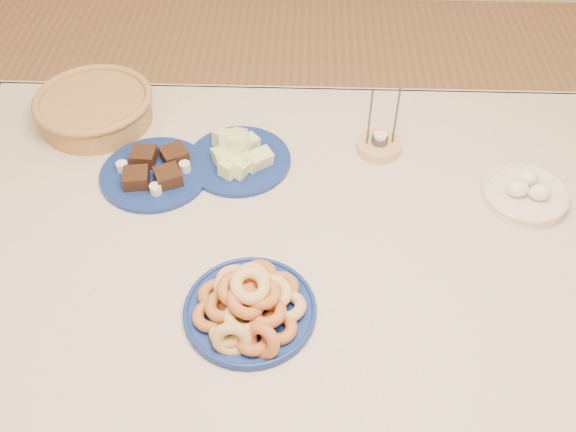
{
  "coord_description": "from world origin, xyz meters",
  "views": [
    {
      "loc": [
        0.03,
        -0.97,
        1.82
      ],
      "look_at": [
        0.0,
        -0.05,
        0.85
      ],
      "focal_mm": 40.0,
      "sensor_mm": 36.0,
      "label": 1
    }
  ],
  "objects_px": {
    "dining_table": "(289,260)",
    "candle_holder": "(379,145)",
    "brownie_plate": "(155,171)",
    "wicker_basket": "(95,107)",
    "egg_bowl": "(525,193)",
    "donut_platter": "(249,306)",
    "melon_plate": "(238,156)"
  },
  "relations": [
    {
      "from": "donut_platter",
      "to": "melon_plate",
      "type": "relative_size",
      "value": 0.91
    },
    {
      "from": "dining_table",
      "to": "candle_holder",
      "type": "relative_size",
      "value": 9.09
    },
    {
      "from": "dining_table",
      "to": "wicker_basket",
      "type": "height_order",
      "value": "wicker_basket"
    },
    {
      "from": "donut_platter",
      "to": "egg_bowl",
      "type": "distance_m",
      "value": 0.71
    },
    {
      "from": "melon_plate",
      "to": "egg_bowl",
      "type": "xyz_separation_m",
      "value": [
        0.68,
        -0.11,
        -0.0
      ]
    },
    {
      "from": "dining_table",
      "to": "candle_holder",
      "type": "bearing_deg",
      "value": 52.25
    },
    {
      "from": "melon_plate",
      "to": "brownie_plate",
      "type": "distance_m",
      "value": 0.21
    },
    {
      "from": "wicker_basket",
      "to": "donut_platter",
      "type": "bearing_deg",
      "value": -53.46
    },
    {
      "from": "wicker_basket",
      "to": "egg_bowl",
      "type": "distance_m",
      "value": 1.11
    },
    {
      "from": "wicker_basket",
      "to": "candle_holder",
      "type": "relative_size",
      "value": 2.07
    },
    {
      "from": "melon_plate",
      "to": "brownie_plate",
      "type": "xyz_separation_m",
      "value": [
        -0.2,
        -0.05,
        -0.01
      ]
    },
    {
      "from": "dining_table",
      "to": "melon_plate",
      "type": "xyz_separation_m",
      "value": [
        -0.13,
        0.22,
        0.13
      ]
    },
    {
      "from": "wicker_basket",
      "to": "egg_bowl",
      "type": "xyz_separation_m",
      "value": [
        1.07,
        -0.26,
        -0.02
      ]
    },
    {
      "from": "dining_table",
      "to": "wicker_basket",
      "type": "distance_m",
      "value": 0.66
    },
    {
      "from": "dining_table",
      "to": "donut_platter",
      "type": "bearing_deg",
      "value": -106.73
    },
    {
      "from": "wicker_basket",
      "to": "candle_holder",
      "type": "bearing_deg",
      "value": -7.37
    },
    {
      "from": "donut_platter",
      "to": "egg_bowl",
      "type": "height_order",
      "value": "donut_platter"
    },
    {
      "from": "dining_table",
      "to": "donut_platter",
      "type": "distance_m",
      "value": 0.28
    },
    {
      "from": "brownie_plate",
      "to": "candle_holder",
      "type": "bearing_deg",
      "value": 11.66
    },
    {
      "from": "candle_holder",
      "to": "dining_table",
      "type": "bearing_deg",
      "value": -127.75
    },
    {
      "from": "brownie_plate",
      "to": "candle_holder",
      "type": "xyz_separation_m",
      "value": [
        0.55,
        0.11,
        0.0
      ]
    },
    {
      "from": "melon_plate",
      "to": "egg_bowl",
      "type": "bearing_deg",
      "value": -8.86
    },
    {
      "from": "dining_table",
      "to": "wicker_basket",
      "type": "relative_size",
      "value": 4.38
    },
    {
      "from": "brownie_plate",
      "to": "wicker_basket",
      "type": "distance_m",
      "value": 0.29
    },
    {
      "from": "dining_table",
      "to": "brownie_plate",
      "type": "distance_m",
      "value": 0.39
    },
    {
      "from": "donut_platter",
      "to": "candle_holder",
      "type": "bearing_deg",
      "value": 60.71
    },
    {
      "from": "donut_platter",
      "to": "melon_plate",
      "type": "xyz_separation_m",
      "value": [
        -0.06,
        0.45,
        -0.01
      ]
    },
    {
      "from": "dining_table",
      "to": "egg_bowl",
      "type": "relative_size",
      "value": 8.48
    },
    {
      "from": "dining_table",
      "to": "wicker_basket",
      "type": "bearing_deg",
      "value": 144.03
    },
    {
      "from": "wicker_basket",
      "to": "melon_plate",
      "type": "bearing_deg",
      "value": -21.95
    },
    {
      "from": "dining_table",
      "to": "melon_plate",
      "type": "relative_size",
      "value": 5.08
    },
    {
      "from": "wicker_basket",
      "to": "candle_holder",
      "type": "xyz_separation_m",
      "value": [
        0.74,
        -0.1,
        -0.03
      ]
    }
  ]
}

